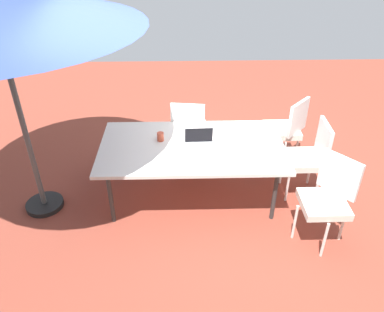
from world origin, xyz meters
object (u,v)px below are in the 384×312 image
(chair_west, at_px, (308,155))
(dining_table, at_px, (192,149))
(chair_southwest, at_px, (286,127))
(chair_south, at_px, (189,128))
(cup, at_px, (160,137))
(chair_northwest, at_px, (328,197))
(laptop, at_px, (198,137))

(chair_west, bearing_deg, dining_table, -86.60)
(dining_table, relative_size, chair_west, 2.18)
(chair_southwest, bearing_deg, chair_south, -47.19)
(dining_table, height_order, cup, cup)
(chair_northwest, height_order, laptop, chair_northwest)
(dining_table, distance_m, chair_northwest, 1.58)
(dining_table, bearing_deg, cup, -18.15)
(dining_table, distance_m, chair_west, 1.41)
(chair_southwest, bearing_deg, chair_west, 52.26)
(chair_southwest, xyz_separation_m, cup, (1.67, 0.61, 0.24))
(chair_south, distance_m, chair_northwest, 2.05)
(chair_south, relative_size, cup, 9.59)
(cup, bearing_deg, dining_table, 161.85)
(laptop, xyz_separation_m, cup, (0.45, -0.02, 0.00))
(chair_southwest, relative_size, laptop, 2.99)
(cup, bearing_deg, laptop, 177.89)
(laptop, bearing_deg, chair_northwest, 145.33)
(chair_south, bearing_deg, laptop, 106.16)
(chair_northwest, xyz_separation_m, laptop, (1.31, -0.85, 0.24))
(chair_northwest, bearing_deg, chair_south, -177.28)
(laptop, bearing_deg, cup, -3.88)
(chair_southwest, distance_m, chair_northwest, 1.48)
(chair_northwest, distance_m, cup, 1.97)
(dining_table, xyz_separation_m, laptop, (-0.08, -0.10, 0.09))
(chair_west, distance_m, cup, 1.79)
(dining_table, distance_m, cup, 0.40)
(chair_south, bearing_deg, dining_table, 99.08)
(dining_table, xyz_separation_m, chair_southwest, (-1.30, -0.73, -0.14))
(chair_northwest, bearing_deg, chair_west, 138.05)
(chair_west, bearing_deg, laptop, -91.01)
(chair_south, xyz_separation_m, chair_southwest, (-1.32, 0.02, 0.00))
(chair_west, height_order, cup, chair_west)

